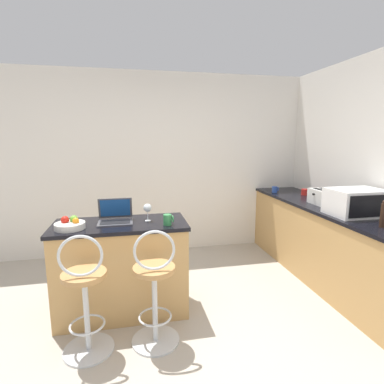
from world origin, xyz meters
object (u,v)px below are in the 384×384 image
Objects in this scene: bar_stool_far at (155,291)px; mug_green at (168,220)px; bar_stool_near at (85,298)px; laptop at (115,216)px; toaster at (322,197)px; wine_glass_short at (147,208)px; fruit_bowl at (70,225)px; mug_blue at (275,189)px; mug_red at (304,192)px; pepper_mill at (383,214)px; microwave at (356,202)px.

mug_green is (0.16, 0.37, 0.48)m from bar_stool_far.
laptop is (0.22, 0.58, 0.49)m from bar_stool_near.
wine_glass_short is at bearing -171.28° from toaster.
wine_glass_short is 0.25m from mug_green.
fruit_bowl is (-2.77, -0.43, -0.05)m from toaster.
mug_green is (0.17, -0.17, -0.08)m from wine_glass_short.
mug_green is at bearing -142.63° from mug_blue.
bar_stool_near is 3.16× the size of laptop.
bar_stool_near is 5.94× the size of wine_glass_short.
wine_glass_short is at bearing -158.25° from mug_red.
laptop is 2.65m from mug_red.
fruit_bowl is (-2.71, 0.52, -0.08)m from pepper_mill.
bar_stool_near is 1.89× the size of microwave.
mug_red is at bearing 84.32° from microwave.
bar_stool_near is at bearing -152.49° from mug_red.
bar_stool_near is 10.64× the size of mug_blue.
pepper_mill is 2.76m from fruit_bowl.
microwave is at bearing 9.03° from bar_stool_far.
fruit_bowl is at bearing 147.96° from bar_stool_far.
fruit_bowl reaches higher than mug_red.
mug_red is (2.74, 1.43, 0.48)m from bar_stool_near.
microwave is at bearing -95.68° from mug_red.
laptop is at bearing 118.09° from bar_stool_far.
mug_red is at bearing 82.92° from pepper_mill.
bar_stool_near is 2.61m from pepper_mill.
toaster is 2.12m from wine_glass_short.
bar_stool_near is 0.94m from wine_glass_short.
fruit_bowl reaches higher than bar_stool_far.
fruit_bowl is (-2.59, -1.27, -0.01)m from mug_blue.
toaster is (2.08, 0.87, 0.52)m from bar_stool_far.
bar_stool_far reaches higher than mug_red.
laptop is 1.88× the size of wine_glass_short.
bar_stool_far is 0.78m from wine_glass_short.
pepper_mill reaches higher than toaster.
pepper_mill is (2.33, -0.67, 0.06)m from laptop.
microwave is 1.10m from mug_red.
laptop is 3.14× the size of mug_red.
mug_red is at bearing -41.30° from mug_blue.
bar_stool_far is 10.17× the size of mug_green.
mug_green is 2.30m from mug_red.
pepper_mill is (0.12, -1.79, 0.07)m from mug_blue.
wine_glass_short is 0.68× the size of pepper_mill.
toaster is 0.96m from pepper_mill.
toaster is at bearing -77.43° from mug_blue.
mug_blue is (1.90, 1.70, 0.48)m from bar_stool_far.
mug_red is (2.22, 0.88, -0.08)m from wine_glass_short.
laptop reaches higher than mug_red.
toaster reaches higher than fruit_bowl.
wine_glass_short is at bearing -7.62° from laptop.
wine_glass_short reaches higher than mug_blue.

